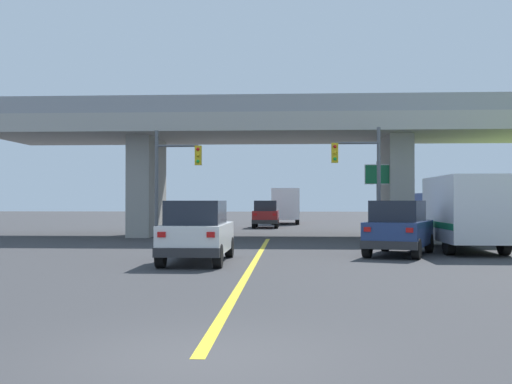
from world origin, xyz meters
TOP-DOWN VIEW (x-y plane):
  - ground at (0.00, 28.13)m, footprint 160.00×160.00m
  - overpass_bridge at (0.00, 28.13)m, footprint 31.30×8.00m
  - lane_divider_stripe at (0.00, 12.66)m, footprint 0.20×25.32m
  - suv_lead at (-1.85, 12.50)m, footprint 1.98×4.73m
  - suv_crossing at (5.19, 15.64)m, footprint 3.28×4.75m
  - box_truck at (8.05, 17.86)m, footprint 2.33×7.27m
  - sedan_oncoming at (-0.65, 39.07)m, footprint 1.89×4.34m
  - traffic_signal_nearside at (4.70, 22.85)m, footprint 2.37×0.36m
  - traffic_signal_farside at (-4.70, 23.04)m, footprint 2.33×0.36m
  - highway_sign at (5.85, 26.11)m, footprint 1.42×0.17m
  - semi_truck_distant at (0.76, 47.05)m, footprint 2.33×6.75m

SIDE VIEW (x-z plane):
  - ground at x=0.00m, z-range 0.00..0.00m
  - lane_divider_stripe at x=0.00m, z-range 0.00..0.01m
  - sedan_oncoming at x=-0.65m, z-range 0.00..2.02m
  - suv_crossing at x=5.19m, z-range 0.00..2.02m
  - suv_lead at x=-1.85m, z-range 0.00..2.02m
  - box_truck at x=8.05m, z-range 0.09..3.06m
  - semi_truck_distant at x=0.76m, z-range 0.08..3.13m
  - highway_sign at x=5.85m, z-range 0.92..5.03m
  - traffic_signal_farside at x=-4.70m, z-range 0.66..6.15m
  - traffic_signal_nearside at x=4.70m, z-range 0.67..6.25m
  - overpass_bridge at x=0.00m, z-range 1.68..9.14m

